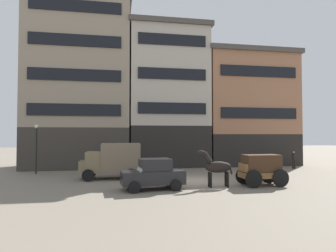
# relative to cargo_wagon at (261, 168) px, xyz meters

# --- Properties ---
(ground_plane) EXTENTS (120.00, 120.00, 0.00)m
(ground_plane) POSITION_rel_cargo_wagon_xyz_m (-3.89, 2.60, -1.15)
(ground_plane) COLOR slate
(building_far_left) EXTENTS (10.40, 7.11, 17.37)m
(building_far_left) POSITION_rel_cargo_wagon_xyz_m (-12.97, 13.39, 7.57)
(building_far_left) COLOR #38332D
(building_far_left) RESTS_ON ground_plane
(building_center_left) EXTENTS (8.51, 7.11, 14.76)m
(building_center_left) POSITION_rel_cargo_wagon_xyz_m (-3.86, 13.39, 6.28)
(building_center_left) COLOR black
(building_center_left) RESTS_ON ground_plane
(building_center_right) EXTENTS (10.35, 7.11, 12.46)m
(building_center_right) POSITION_rel_cargo_wagon_xyz_m (5.22, 13.39, 5.12)
(building_center_right) COLOR black
(building_center_right) RESTS_ON ground_plane
(cargo_wagon) EXTENTS (2.91, 1.52, 1.98)m
(cargo_wagon) POSITION_rel_cargo_wagon_xyz_m (0.00, 0.00, 0.00)
(cargo_wagon) COLOR brown
(cargo_wagon) RESTS_ON ground_plane
(draft_horse) EXTENTS (2.34, 0.61, 2.30)m
(draft_horse) POSITION_rel_cargo_wagon_xyz_m (-2.95, -0.00, 0.12)
(draft_horse) COLOR black
(draft_horse) RESTS_ON ground_plane
(delivery_truck_near) EXTENTS (4.37, 2.16, 2.62)m
(delivery_truck_near) POSITION_rel_cargo_wagon_xyz_m (-9.41, 4.53, 0.28)
(delivery_truck_near) COLOR #7A6B4C
(delivery_truck_near) RESTS_ON ground_plane
(sedan_dark) EXTENTS (3.85, 2.18, 1.83)m
(sedan_dark) POSITION_rel_cargo_wagon_xyz_m (-6.94, -0.07, -0.23)
(sedan_dark) COLOR black
(sedan_dark) RESTS_ON ground_plane
(pedestrian_officer) EXTENTS (0.43, 0.43, 1.79)m
(pedestrian_officer) POSITION_rel_cargo_wagon_xyz_m (7.59, 7.91, -0.17)
(pedestrian_officer) COLOR black
(pedestrian_officer) RESTS_ON ground_plane
(streetlamp_curbside) EXTENTS (0.32, 0.32, 4.12)m
(streetlamp_curbside) POSITION_rel_cargo_wagon_xyz_m (-15.75, 8.15, 1.52)
(streetlamp_curbside) COLOR black
(streetlamp_curbside) RESTS_ON ground_plane
(fire_hydrant_curbside) EXTENTS (0.24, 0.24, 0.83)m
(fire_hydrant_curbside) POSITION_rel_cargo_wagon_xyz_m (-7.30, 8.07, -0.72)
(fire_hydrant_curbside) COLOR maroon
(fire_hydrant_curbside) RESTS_ON ground_plane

